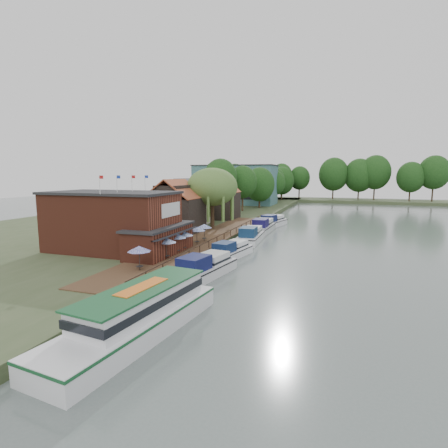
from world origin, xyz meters
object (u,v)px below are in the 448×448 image
(pub, at_px, (126,222))
(cottage_a, at_px, (175,206))
(willow, at_px, (212,199))
(umbrella_2, at_px, (177,243))
(cruiser_0, at_px, (205,265))
(umbrella_5, at_px, (204,232))
(umbrella_1, at_px, (166,248))
(cruiser_4, at_px, (273,220))
(umbrella_0, at_px, (139,258))
(umbrella_4, at_px, (197,235))
(cruiser_3, at_px, (263,225))
(tour_boat, at_px, (136,313))
(swan, at_px, (168,300))
(umbrella_3, at_px, (183,241))
(cottage_b, at_px, (185,201))
(cottage_c, at_px, (220,199))
(cruiser_2, at_px, (251,233))
(hotel_block, at_px, (235,184))
(cruiser_1, at_px, (231,249))

(pub, xyz_separation_m, cottage_a, (-1.00, 15.00, 0.60))
(willow, xyz_separation_m, umbrella_2, (2.89, -19.27, -3.93))
(willow, height_order, cruiser_0, willow)
(umbrella_5, bearing_deg, cottage_a, 141.20)
(cottage_a, bearing_deg, umbrella_5, -38.80)
(umbrella_1, xyz_separation_m, cruiser_4, (4.88, 35.64, -1.07))
(umbrella_0, xyz_separation_m, umbrella_4, (0.29, 13.37, 0.00))
(cruiser_3, xyz_separation_m, tour_boat, (1.33, -43.23, 0.28))
(cruiser_4, height_order, swan, cruiser_4)
(umbrella_0, xyz_separation_m, umbrella_3, (0.19, 9.46, 0.00))
(umbrella_2, distance_m, umbrella_3, 1.73)
(tour_boat, bearing_deg, umbrella_4, 110.66)
(cruiser_3, bearing_deg, umbrella_3, -101.16)
(willow, xyz_separation_m, umbrella_0, (2.68, -26.99, -3.93))
(willow, bearing_deg, umbrella_4, -77.71)
(cottage_b, bearing_deg, umbrella_3, -65.29)
(umbrella_3, bearing_deg, cottage_a, 120.46)
(cottage_c, bearing_deg, umbrella_2, -79.12)
(cruiser_2, bearing_deg, cottage_c, 119.31)
(cruiser_0, xyz_separation_m, cruiser_2, (-0.28, 19.71, 0.00))
(umbrella_4, distance_m, cruiser_3, 20.17)
(hotel_block, height_order, swan, hotel_block)
(pub, relative_size, cruiser_3, 1.91)
(umbrella_5, bearing_deg, cruiser_1, -36.33)
(cottage_a, bearing_deg, umbrella_1, -66.34)
(pub, distance_m, cruiser_2, 19.97)
(umbrella_5, xyz_separation_m, swan, (5.08, -20.43, -2.07))
(umbrella_1, relative_size, umbrella_4, 1.00)
(umbrella_0, height_order, umbrella_5, same)
(willow, xyz_separation_m, umbrella_1, (3.02, -22.16, -3.93))
(umbrella_3, height_order, cruiser_2, umbrella_3)
(cruiser_4, xyz_separation_m, swan, (0.15, -44.91, -0.99))
(pub, xyz_separation_m, umbrella_2, (6.39, 0.73, -2.36))
(umbrella_5, height_order, tour_boat, umbrella_5)
(cottage_a, height_order, cottage_b, same)
(cottage_a, relative_size, umbrella_3, 3.49)
(umbrella_0, bearing_deg, swan, -39.59)
(cottage_a, xyz_separation_m, cruiser_2, (12.32, 1.10, -4.00))
(umbrella_3, bearing_deg, tour_boat, -73.06)
(cottage_a, bearing_deg, cruiser_3, 42.41)
(cruiser_0, bearing_deg, umbrella_2, 149.47)
(cruiser_0, bearing_deg, cruiser_1, 99.65)
(hotel_block, height_order, cruiser_0, hotel_block)
(cruiser_4, xyz_separation_m, tour_boat, (0.97, -50.71, 0.35))
(tour_boat, bearing_deg, umbrella_1, 117.85)
(cruiser_1, relative_size, cruiser_4, 0.91)
(hotel_block, height_order, willow, hotel_block)
(cruiser_1, xyz_separation_m, swan, (0.01, -16.70, -0.87))
(cruiser_4, bearing_deg, cruiser_1, -77.19)
(pub, relative_size, tour_boat, 1.40)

